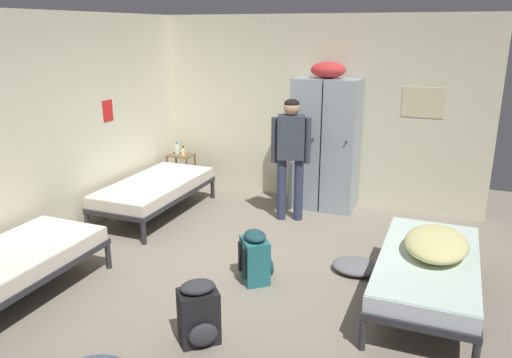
# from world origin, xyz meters

# --- Properties ---
(ground_plane) EXTENTS (8.03, 8.03, 0.00)m
(ground_plane) POSITION_xyz_m (0.00, 0.00, 0.00)
(ground_plane) COLOR gray
(room_backdrop) EXTENTS (4.88, 5.08, 2.70)m
(room_backdrop) POSITION_xyz_m (-1.22, 1.25, 1.35)
(room_backdrop) COLOR beige
(room_backdrop) RESTS_ON ground_plane
(locker_bank) EXTENTS (0.90, 0.55, 2.07)m
(locker_bank) POSITION_xyz_m (0.25, 2.23, 0.97)
(locker_bank) COLOR #8C99A3
(locker_bank) RESTS_ON ground_plane
(shelf_unit) EXTENTS (0.38, 0.30, 0.57)m
(shelf_unit) POSITION_xyz_m (-2.08, 2.20, 0.35)
(shelf_unit) COLOR brown
(shelf_unit) RESTS_ON ground_plane
(bed_left_rear) EXTENTS (0.90, 1.90, 0.49)m
(bed_left_rear) POSITION_xyz_m (-1.83, 1.05, 0.38)
(bed_left_rear) COLOR #28282D
(bed_left_rear) RESTS_ON ground_plane
(bed_left_front) EXTENTS (0.90, 1.90, 0.49)m
(bed_left_front) POSITION_xyz_m (-1.83, -1.45, 0.38)
(bed_left_front) COLOR #28282D
(bed_left_front) RESTS_ON ground_plane
(bed_right) EXTENTS (0.90, 1.90, 0.49)m
(bed_right) POSITION_xyz_m (1.83, -0.03, 0.38)
(bed_right) COLOR #28282D
(bed_right) RESTS_ON ground_plane
(bedding_heap) EXTENTS (0.57, 0.84, 0.20)m
(bedding_heap) POSITION_xyz_m (1.88, 0.07, 0.59)
(bedding_heap) COLOR #D1C67F
(bedding_heap) RESTS_ON bed_right
(person_traveler) EXTENTS (0.50, 0.30, 1.64)m
(person_traveler) POSITION_xyz_m (-0.04, 1.58, 0.99)
(person_traveler) COLOR #2D334C
(person_traveler) RESTS_ON ground_plane
(water_bottle) EXTENTS (0.07, 0.07, 0.20)m
(water_bottle) POSITION_xyz_m (-2.16, 2.22, 0.66)
(water_bottle) COLOR silver
(water_bottle) RESTS_ON shelf_unit
(lotion_bottle) EXTENTS (0.06, 0.06, 0.16)m
(lotion_bottle) POSITION_xyz_m (-2.01, 2.16, 0.64)
(lotion_bottle) COLOR beige
(lotion_bottle) RESTS_ON shelf_unit
(backpack_black) EXTENTS (0.41, 0.42, 0.55)m
(backpack_black) POSITION_xyz_m (0.14, -1.34, 0.26)
(backpack_black) COLOR black
(backpack_black) RESTS_ON ground_plane
(backpack_teal) EXTENTS (0.42, 0.41, 0.55)m
(backpack_teal) POSITION_xyz_m (0.18, -0.20, 0.26)
(backpack_teal) COLOR #23666B
(backpack_teal) RESTS_ON ground_plane
(clothes_pile_grey) EXTENTS (0.50, 0.44, 0.12)m
(clothes_pile_grey) POSITION_xyz_m (1.10, 0.39, 0.06)
(clothes_pile_grey) COLOR slate
(clothes_pile_grey) RESTS_ON ground_plane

